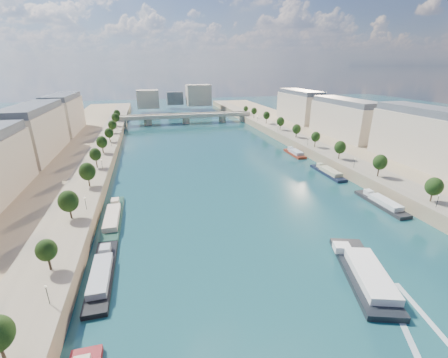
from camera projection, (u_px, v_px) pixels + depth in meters
ground at (227, 177)px, 132.50m from camera, size 700.00×700.00×0.00m
quay_left at (47, 187)px, 115.03m from camera, size 44.00×520.00×5.00m
quay_right at (368, 160)px, 148.21m from camera, size 44.00×520.00×5.00m
pave_left at (87, 178)px, 117.58m from camera, size 14.00×520.00×0.10m
pave_right at (342, 157)px, 143.85m from camera, size 14.00×520.00×0.10m
trees_left at (92, 163)px, 117.93m from camera, size 4.80×268.80×8.26m
trees_right at (328, 142)px, 150.53m from camera, size 4.80×268.80×8.26m
lamps_left at (95, 179)px, 108.59m from camera, size 0.36×200.36×4.28m
lamps_right at (328, 150)px, 146.38m from camera, size 0.36×200.36×4.28m
buildings_left at (12, 147)px, 117.97m from camera, size 16.00×226.00×23.20m
buildings_right at (378, 126)px, 157.14m from camera, size 16.00×226.00×23.20m
skyline at (179, 97)px, 327.04m from camera, size 79.00×42.00×22.00m
bridge at (186, 117)px, 256.02m from camera, size 112.00×12.00×8.15m
tour_barge at (364, 273)px, 69.69m from camera, size 16.27×28.91×3.79m
wake at (423, 334)px, 55.00m from camera, size 15.62×25.73×0.04m
moored_barges_left at (95, 309)px, 59.63m from camera, size 5.00×116.27×3.60m
moored_barges_right at (392, 209)px, 101.26m from camera, size 5.00×155.53×3.60m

